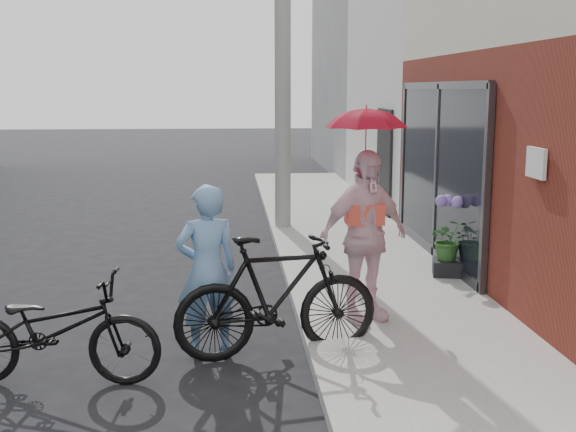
{
  "coord_description": "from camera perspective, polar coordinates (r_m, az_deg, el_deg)",
  "views": [
    {
      "loc": [
        0.17,
        -6.62,
        2.54
      ],
      "look_at": [
        0.82,
        1.47,
        1.1
      ],
      "focal_mm": 45.0,
      "sensor_mm": 36.0,
      "label": 1
    }
  ],
  "objects": [
    {
      "name": "ground",
      "position": [
        7.09,
        -5.79,
        -10.98
      ],
      "size": [
        80.0,
        80.0,
        0.0
      ],
      "primitive_type": "plane",
      "color": "black",
      "rests_on": "ground"
    },
    {
      "name": "sidewalk",
      "position": [
        9.17,
        7.74,
        -5.72
      ],
      "size": [
        2.2,
        24.0,
        0.12
      ],
      "primitive_type": "cube",
      "color": "gray",
      "rests_on": "ground"
    },
    {
      "name": "curb",
      "position": [
        9.0,
        0.47,
        -5.93
      ],
      "size": [
        0.12,
        24.0,
        0.12
      ],
      "primitive_type": "cube",
      "color": "#9E9E99",
      "rests_on": "ground"
    },
    {
      "name": "plaster_building",
      "position": [
        17.15,
        20.08,
        12.68
      ],
      "size": [
        8.0,
        6.0,
        7.0
      ],
      "primitive_type": "cube",
      "color": "silver",
      "rests_on": "ground"
    },
    {
      "name": "east_building_far",
      "position": [
        23.7,
        12.92,
        12.14
      ],
      "size": [
        8.0,
        8.0,
        7.0
      ],
      "primitive_type": "cube",
      "color": "slate",
      "rests_on": "ground"
    },
    {
      "name": "utility_pole",
      "position": [
        12.69,
        -0.42,
        14.4
      ],
      "size": [
        0.28,
        0.28,
        7.0
      ],
      "primitive_type": "cylinder",
      "color": "#9E9E99",
      "rests_on": "ground"
    },
    {
      "name": "officer",
      "position": [
        6.95,
        -6.42,
        -4.26
      ],
      "size": [
        0.68,
        0.53,
        1.66
      ],
      "primitive_type": "imported",
      "rotation": [
        0.0,
        0.0,
        3.38
      ],
      "color": "#719DCA",
      "rests_on": "ground"
    },
    {
      "name": "bike_left",
      "position": [
        6.6,
        -18.05,
        -8.55
      ],
      "size": [
        1.91,
        0.81,
        0.98
      ],
      "primitive_type": "imported",
      "rotation": [
        0.0,
        0.0,
        1.48
      ],
      "color": "black",
      "rests_on": "ground"
    },
    {
      "name": "bike_right",
      "position": [
        6.87,
        -0.85,
        -6.37
      ],
      "size": [
        2.05,
        0.91,
        1.19
      ],
      "primitive_type": "imported",
      "rotation": [
        0.0,
        0.0,
        1.75
      ],
      "color": "black",
      "rests_on": "ground"
    },
    {
      "name": "kimono_woman",
      "position": [
        7.54,
        6.02,
        -1.6
      ],
      "size": [
        1.14,
        0.84,
        1.8
      ],
      "primitive_type": "imported",
      "rotation": [
        0.0,
        0.0,
        0.43
      ],
      "color": "silver",
      "rests_on": "sidewalk"
    },
    {
      "name": "parasol",
      "position": [
        7.39,
        6.2,
        7.95
      ],
      "size": [
        0.8,
        0.8,
        0.7
      ],
      "primitive_type": "imported",
      "color": "red",
      "rests_on": "kimono_woman"
    },
    {
      "name": "planter",
      "position": [
        9.71,
        12.49,
        -3.99
      ],
      "size": [
        0.46,
        0.46,
        0.2
      ],
      "primitive_type": "cube",
      "rotation": [
        0.0,
        0.0,
        -0.23
      ],
      "color": "black",
      "rests_on": "sidewalk"
    },
    {
      "name": "potted_plant",
      "position": [
        9.63,
        12.57,
        -1.82
      ],
      "size": [
        0.5,
        0.43,
        0.55
      ],
      "primitive_type": "imported",
      "color": "#2B5823",
      "rests_on": "planter"
    }
  ]
}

